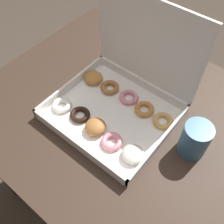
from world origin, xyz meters
name	(u,v)px	position (x,y,z in m)	size (l,w,h in m)	color
ground_plane	(119,191)	(0.00, 0.00, 0.00)	(8.00, 8.00, 0.00)	#42382D
dining_table	(123,131)	(0.00, 0.00, 0.59)	(0.94, 0.77, 0.71)	#38281E
donut_box	(122,93)	(-0.02, 0.01, 0.77)	(0.36, 0.33, 0.32)	white
coffee_mug	(195,139)	(0.23, 0.01, 0.76)	(0.08, 0.08, 0.11)	teal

